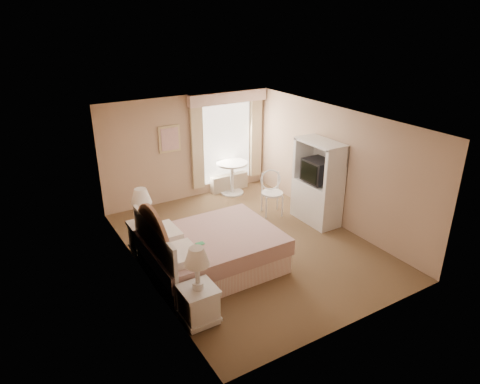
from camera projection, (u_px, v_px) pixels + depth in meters
room at (249, 186)px, 7.96m from camera, size 4.21×5.51×2.51m
window at (228, 139)px, 10.51m from camera, size 2.05×0.22×2.51m
framed_art at (170, 139)px, 9.77m from camera, size 0.52×0.04×0.62m
bed at (207, 252)px, 7.46m from camera, size 2.26×1.78×1.58m
nightstand_near at (198, 295)px, 6.17m from camera, size 0.51×0.51×1.23m
nightstand_far at (144, 229)px, 7.98m from camera, size 0.53×0.53×1.29m
round_table at (232, 173)px, 10.61m from camera, size 0.77×0.77×0.82m
cafe_chair at (272, 189)px, 9.56m from camera, size 0.61×0.61×1.00m
armoire at (317, 189)px, 9.12m from camera, size 0.54×1.09×1.81m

